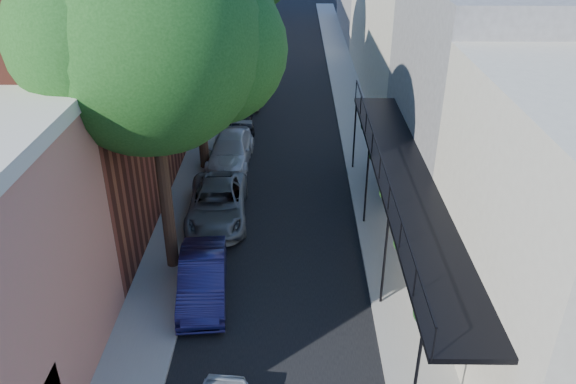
{
  "coord_description": "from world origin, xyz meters",
  "views": [
    {
      "loc": [
        0.47,
        -6.32,
        11.85
      ],
      "look_at": [
        0.28,
        10.45,
        2.8
      ],
      "focal_mm": 35.0,
      "sensor_mm": 36.0,
      "label": 1
    }
  ],
  "objects_px": {
    "parked_car_b": "(203,278)",
    "parked_car_d": "(231,150)",
    "oak_near": "(164,43)",
    "parked_car_c": "(218,204)",
    "parked_car_e": "(239,117)",
    "parked_car_f": "(252,96)",
    "oak_mid": "(203,17)"
  },
  "relations": [
    {
      "from": "oak_near",
      "to": "parked_car_d",
      "type": "bearing_deg",
      "value": 84.72
    },
    {
      "from": "oak_near",
      "to": "parked_car_f",
      "type": "relative_size",
      "value": 3.32
    },
    {
      "from": "oak_mid",
      "to": "parked_car_c",
      "type": "bearing_deg",
      "value": -80.52
    },
    {
      "from": "oak_near",
      "to": "parked_car_c",
      "type": "bearing_deg",
      "value": 75.95
    },
    {
      "from": "parked_car_b",
      "to": "parked_car_d",
      "type": "bearing_deg",
      "value": 84.82
    },
    {
      "from": "parked_car_f",
      "to": "oak_near",
      "type": "bearing_deg",
      "value": -92.29
    },
    {
      "from": "oak_near",
      "to": "parked_car_d",
      "type": "xyz_separation_m",
      "value": [
        0.77,
        8.31,
        -7.18
      ]
    },
    {
      "from": "oak_mid",
      "to": "parked_car_f",
      "type": "height_order",
      "value": "oak_mid"
    },
    {
      "from": "parked_car_b",
      "to": "oak_near",
      "type": "bearing_deg",
      "value": 109.41
    },
    {
      "from": "oak_near",
      "to": "parked_car_c",
      "type": "distance_m",
      "value": 7.84
    },
    {
      "from": "oak_near",
      "to": "parked_car_e",
      "type": "distance_m",
      "value": 14.85
    },
    {
      "from": "oak_mid",
      "to": "parked_car_c",
      "type": "distance_m",
      "value": 8.07
    },
    {
      "from": "oak_mid",
      "to": "parked_car_e",
      "type": "distance_m",
      "value": 8.15
    },
    {
      "from": "parked_car_d",
      "to": "parked_car_e",
      "type": "relative_size",
      "value": 1.25
    },
    {
      "from": "parked_car_b",
      "to": "parked_car_d",
      "type": "relative_size",
      "value": 0.88
    },
    {
      "from": "oak_near",
      "to": "parked_car_b",
      "type": "xyz_separation_m",
      "value": [
        0.89,
        -1.88,
        -7.18
      ]
    },
    {
      "from": "oak_near",
      "to": "parked_car_d",
      "type": "relative_size",
      "value": 2.36
    },
    {
      "from": "parked_car_d",
      "to": "parked_car_e",
      "type": "bearing_deg",
      "value": 91.97
    },
    {
      "from": "parked_car_d",
      "to": "parked_car_e",
      "type": "xyz_separation_m",
      "value": [
        0.0,
        4.65,
        -0.04
      ]
    },
    {
      "from": "parked_car_d",
      "to": "parked_car_f",
      "type": "xyz_separation_m",
      "value": [
        0.44,
        8.6,
        -0.14
      ]
    },
    {
      "from": "parked_car_d",
      "to": "parked_car_f",
      "type": "relative_size",
      "value": 1.41
    },
    {
      "from": "parked_car_b",
      "to": "parked_car_f",
      "type": "height_order",
      "value": "parked_car_b"
    },
    {
      "from": "parked_car_c",
      "to": "oak_mid",
      "type": "bearing_deg",
      "value": 96.19
    },
    {
      "from": "parked_car_b",
      "to": "parked_car_d",
      "type": "height_order",
      "value": "parked_car_d"
    },
    {
      "from": "parked_car_e",
      "to": "parked_car_f",
      "type": "bearing_deg",
      "value": 76.51
    },
    {
      "from": "parked_car_b",
      "to": "parked_car_c",
      "type": "distance_m",
      "value": 4.94
    },
    {
      "from": "parked_car_e",
      "to": "parked_car_c",
      "type": "bearing_deg",
      "value": -97.2
    },
    {
      "from": "parked_car_c",
      "to": "parked_car_d",
      "type": "xyz_separation_m",
      "value": [
        0.0,
        5.24,
        -0.0
      ]
    },
    {
      "from": "oak_near",
      "to": "parked_car_c",
      "type": "height_order",
      "value": "oak_near"
    },
    {
      "from": "parked_car_b",
      "to": "oak_mid",
      "type": "bearing_deg",
      "value": 89.58
    },
    {
      "from": "oak_mid",
      "to": "parked_car_f",
      "type": "distance_m",
      "value": 11.12
    },
    {
      "from": "parked_car_d",
      "to": "parked_car_b",
      "type": "bearing_deg",
      "value": -87.36
    }
  ]
}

